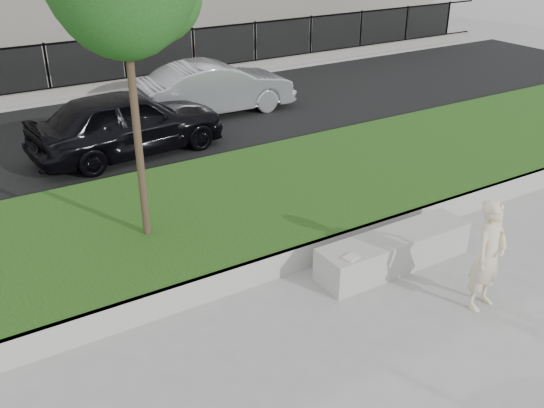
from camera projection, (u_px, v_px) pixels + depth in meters
ground at (321, 312)px, 8.08m from camera, size 90.00×90.00×0.00m
grass_bank at (218, 213)px, 10.29m from camera, size 34.00×4.00×0.40m
grass_kerb at (280, 265)px, 8.79m from camera, size 34.00×0.08×0.40m
street at (114, 132)px, 14.58m from camera, size 34.00×7.00×0.04m
far_pavement at (65, 88)px, 18.00m from camera, size 34.00×3.00×0.12m
iron_fence at (71, 79)px, 17.02m from camera, size 32.00×0.30×1.50m
stone_bench at (394, 251)px, 9.04m from camera, size 2.52×0.63×0.52m
man at (488, 255)px, 7.89m from camera, size 0.62×0.46×1.57m
book at (351, 257)px, 8.34m from camera, size 0.25×0.21×0.02m
car_dark at (127, 122)px, 12.93m from camera, size 4.30×2.04×1.42m
car_silver at (216, 88)px, 15.61m from camera, size 4.10×1.56×1.33m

